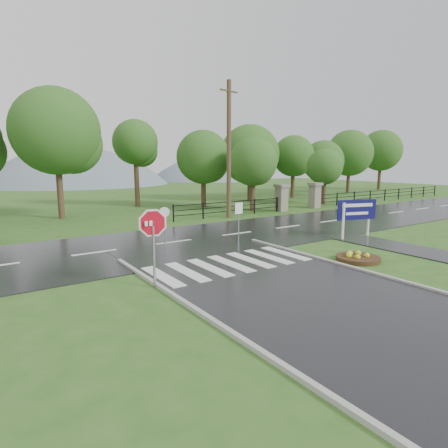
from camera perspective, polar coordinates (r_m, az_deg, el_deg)
ground at (r=11.67m, az=15.61°, el=-11.56°), size 120.00×120.00×0.00m
main_road at (r=19.35m, az=-7.62°, el=-2.86°), size 90.00×8.00×0.04m
walkway at (r=20.57m, az=22.43°, el=-2.76°), size 2.20×11.00×0.04m
crosswalk at (r=15.16m, az=0.97°, el=-6.03°), size 6.50×2.80×0.02m
curb_left at (r=7.04m, az=22.55°, el=-27.24°), size 0.15×24.00×0.12m
pillar_west at (r=31.52m, az=8.76°, el=4.08°), size 1.00×1.00×2.24m
pillar_east at (r=34.36m, az=13.66°, el=4.37°), size 1.00×1.00×2.24m
fence_west at (r=28.26m, az=0.92°, el=2.64°), size 9.58×0.08×1.20m
fence_east at (r=42.97m, az=23.33°, el=4.26°), size 20.58×0.08×1.20m
hills at (r=75.50m, az=-24.15°, el=-6.38°), size 102.00×48.00×48.00m
treeline at (r=32.58m, az=-17.21°, el=1.85°), size 83.20×5.20×10.00m
stop_sign at (r=12.28m, az=-10.75°, el=-0.92°), size 1.22×0.29×2.79m
estate_billboard at (r=21.50m, az=19.57°, el=1.79°), size 2.31×0.79×2.08m
flower_bed at (r=16.75m, az=19.73°, el=-4.82°), size 1.82×1.82×0.36m
reg_sign_small at (r=18.85m, az=2.26°, el=1.46°), size 0.46×0.06×2.08m
reg_sign_round at (r=17.51m, az=-9.04°, el=0.19°), size 0.46×0.17×2.05m
utility_pole_east at (r=27.39m, az=0.74°, el=11.28°), size 1.72×0.47×9.74m
entrance_tree_left at (r=31.29m, az=4.45°, el=9.40°), size 4.00×4.00×6.08m
entrance_tree_right at (r=37.40m, az=15.09°, el=8.40°), size 3.43×3.43×5.32m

